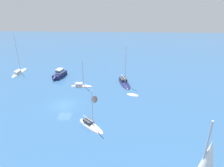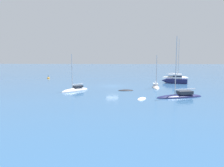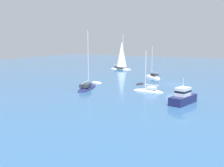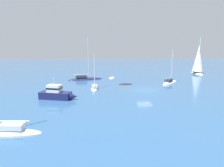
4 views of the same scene
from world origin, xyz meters
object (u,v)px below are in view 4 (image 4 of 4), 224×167
rib (112,78)px  yacht_1 (85,79)px  ketch (95,88)px  sloop (170,83)px  yacht (198,60)px  sloop_1 (4,131)px  tender (125,84)px  launch (57,94)px

rib → yacht_1: bearing=126.9°
ketch → sloop: bearing=-72.7°
yacht → sloop_1: size_ratio=0.94×
tender → rib: rib is taller
ketch → rib: size_ratio=2.48×
ketch → rib: 12.24m
sloop → rib: bearing=101.3°
sloop → ketch: bearing=149.3°
launch → yacht_1: 16.79m
ketch → rib: (-11.62, 3.83, -0.15)m
sloop_1 → tender: sloop_1 is taller
rib → yacht_1: 6.43m
sloop_1 → yacht_1: (-28.17, 5.54, -0.03)m
sloop → yacht: 18.30m
sloop_1 → ketch: bearing=-109.2°
sloop → yacht: bearing=0.9°
launch → rib: launch is taller
ketch → sloop_1: bearing=158.1°
sloop_1 → tender: (-22.05, 13.96, -0.16)m
sloop → launch: bearing=161.4°
sloop → yacht: size_ratio=0.72×
yacht_1 → tender: bearing=-50.8°
tender → sloop_1: bearing=-128.0°
sloop_1 → tender: 26.10m
sloop_1 → launch: sloop_1 is taller
yacht → tender: 25.78m
yacht_1 → sloop: bearing=-32.2°
launch → rib: size_ratio=2.12×
yacht_1 → yacht: bearing=-0.4°
yacht → launch: (24.17, -32.95, -2.77)m
yacht → ketch: 32.83m
launch → rib: (-18.25, 9.23, -0.81)m
tender → launch: bearing=-143.5°
yacht → rib: (5.92, -23.71, -3.58)m
launch → yacht_1: bearing=94.4°
rib → tender: bearing=-143.0°
sloop_1 → yacht_1: size_ratio=1.07×
sloop → rib: (-7.29, -11.53, -0.10)m
tender → ketch: size_ratio=0.43×
ketch → yacht_1: yacht_1 is taller
tender → ketch: ketch is taller
sloop_1 → ketch: size_ratio=1.57×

